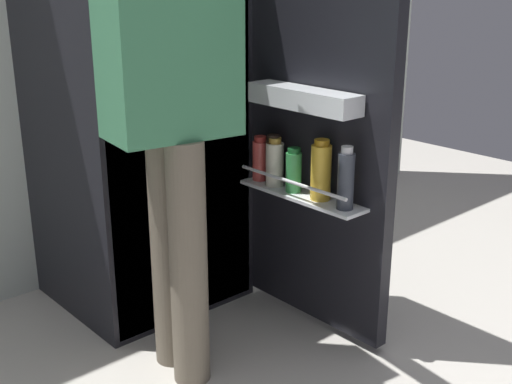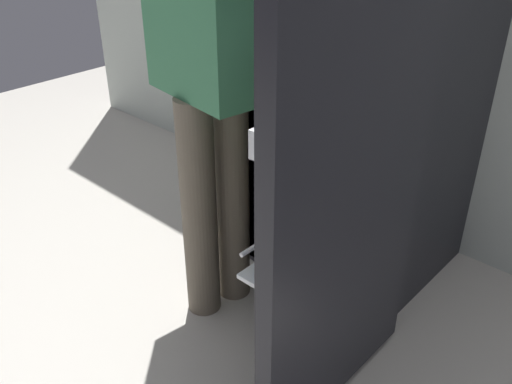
{
  "view_description": "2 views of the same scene",
  "coord_description": "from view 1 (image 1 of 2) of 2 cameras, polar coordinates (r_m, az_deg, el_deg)",
  "views": [
    {
      "loc": [
        -1.32,
        -1.61,
        1.28
      ],
      "look_at": [
        0.07,
        -0.05,
        0.58
      ],
      "focal_mm": 46.1,
      "sensor_mm": 36.0,
      "label": 1
    },
    {
      "loc": [
        0.97,
        -1.1,
        1.39
      ],
      "look_at": [
        0.03,
        -0.06,
        0.58
      ],
      "focal_mm": 38.69,
      "sensor_mm": 36.0,
      "label": 2
    }
  ],
  "objects": [
    {
      "name": "person",
      "position": [
        1.98,
        -7.08,
        9.25
      ],
      "size": [
        0.52,
        0.73,
        1.62
      ],
      "color": "#665B4C",
      "rests_on": "ground_plane"
    },
    {
      "name": "refrigerator",
      "position": [
        2.56,
        -9.3,
        7.52
      ],
      "size": [
        0.71,
        1.28,
        1.61
      ],
      "color": "black",
      "rests_on": "ground_plane"
    },
    {
      "name": "ground_plane",
      "position": [
        2.44,
        -2.21,
        -13.06
      ],
      "size": [
        6.06,
        6.06,
        0.0
      ],
      "primitive_type": "plane",
      "color": "#B7B2A8"
    }
  ]
}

